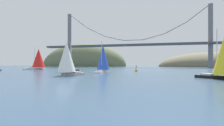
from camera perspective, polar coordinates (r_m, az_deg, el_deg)
ground_plane at (r=31.87m, az=-15.65°, el=-5.30°), size 360.00×360.00×0.00m
headland_right at (r=168.45m, az=29.43°, el=-1.10°), size 84.92×44.00×24.48m
headland_left at (r=177.30m, az=-9.32°, el=-1.07°), size 86.49×44.00×45.42m
suspension_bridge at (r=124.43m, az=6.87°, el=6.71°), size 133.74×6.00×40.74m
sailboat_scarlet_sail at (r=63.66m, az=-14.20°, el=1.28°), size 5.64×8.17×9.60m
sailboat_blue_spinnaker at (r=53.69m, az=-2.99°, el=1.57°), size 3.73×7.22×9.46m
sailboat_white_mainsail at (r=42.21m, az=-14.41°, el=1.72°), size 5.80×7.29×8.06m
sailboat_red_spinnaker at (r=89.36m, az=-22.77°, el=1.31°), size 8.49×10.42×10.70m
channel_buoy at (r=64.82m, az=7.84°, el=-2.35°), size 1.10×1.10×2.64m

